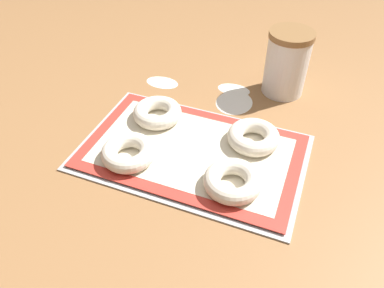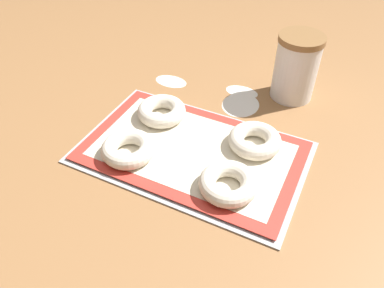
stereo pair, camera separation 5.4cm
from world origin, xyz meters
name	(u,v)px [view 1 (the left image)]	position (x,y,z in m)	size (l,w,h in m)	color
ground_plane	(189,147)	(0.00, 0.00, 0.00)	(2.80, 2.80, 0.00)	olive
baking_tray	(192,152)	(0.02, -0.02, 0.00)	(0.53, 0.33, 0.01)	#B2B5BA
baking_mat	(192,150)	(0.02, -0.02, 0.01)	(0.51, 0.31, 0.00)	red
bagel_front_left	(128,152)	(-0.11, -0.10, 0.03)	(0.13, 0.13, 0.04)	silver
bagel_front_right	(233,181)	(0.14, -0.09, 0.03)	(0.13, 0.13, 0.04)	silver
bagel_back_left	(157,113)	(-0.11, 0.06, 0.03)	(0.13, 0.13, 0.04)	silver
bagel_back_right	(253,137)	(0.14, 0.06, 0.03)	(0.13, 0.13, 0.04)	silver
flour_canister	(287,63)	(0.16, 0.33, 0.09)	(0.12, 0.12, 0.18)	white
flour_patch_near	(234,89)	(0.03, 0.28, 0.00)	(0.10, 0.06, 0.00)	white
flour_patch_far	(162,82)	(-0.18, 0.24, 0.00)	(0.10, 0.06, 0.00)	white
flour_patch_side	(234,102)	(0.05, 0.22, 0.00)	(0.10, 0.12, 0.00)	white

